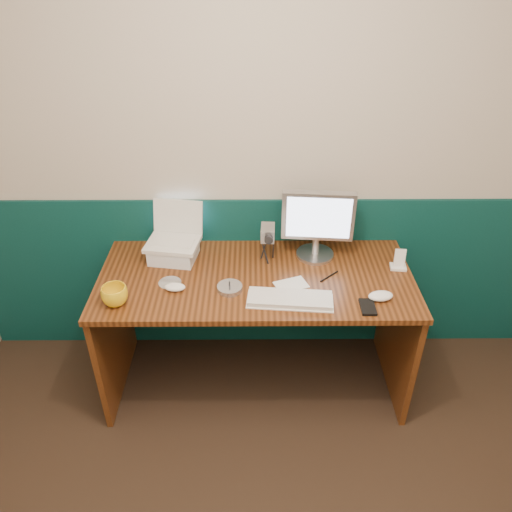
{
  "coord_description": "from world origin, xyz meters",
  "views": [
    {
      "loc": [
        -0.11,
        -0.69,
        2.22
      ],
      "look_at": [
        -0.1,
        1.23,
        0.97
      ],
      "focal_mm": 35.0,
      "sensor_mm": 36.0,
      "label": 1
    }
  ],
  "objects_px": {
    "monitor": "(317,226)",
    "mug": "(115,296)",
    "laptop": "(171,227)",
    "camcorder": "(268,242)",
    "keyboard": "(290,300)",
    "desk": "(256,332)"
  },
  "relations": [
    {
      "from": "laptop",
      "to": "keyboard",
      "type": "distance_m",
      "value": 0.73
    },
    {
      "from": "monitor",
      "to": "camcorder",
      "type": "bearing_deg",
      "value": -165.75
    },
    {
      "from": "camcorder",
      "to": "desk",
      "type": "bearing_deg",
      "value": -109.52
    },
    {
      "from": "laptop",
      "to": "camcorder",
      "type": "distance_m",
      "value": 0.51
    },
    {
      "from": "desk",
      "to": "keyboard",
      "type": "relative_size",
      "value": 4.03
    },
    {
      "from": "laptop",
      "to": "monitor",
      "type": "bearing_deg",
      "value": 10.8
    },
    {
      "from": "monitor",
      "to": "mug",
      "type": "bearing_deg",
      "value": -151.96
    },
    {
      "from": "desk",
      "to": "keyboard",
      "type": "xyz_separation_m",
      "value": [
        0.16,
        -0.21,
        0.39
      ]
    },
    {
      "from": "desk",
      "to": "monitor",
      "type": "bearing_deg",
      "value": 30.88
    },
    {
      "from": "mug",
      "to": "camcorder",
      "type": "bearing_deg",
      "value": 27.19
    },
    {
      "from": "mug",
      "to": "desk",
      "type": "bearing_deg",
      "value": 18.46
    },
    {
      "from": "monitor",
      "to": "camcorder",
      "type": "height_order",
      "value": "monitor"
    },
    {
      "from": "camcorder",
      "to": "monitor",
      "type": "bearing_deg",
      "value": 12.08
    },
    {
      "from": "laptop",
      "to": "mug",
      "type": "bearing_deg",
      "value": -110.69
    },
    {
      "from": "camcorder",
      "to": "mug",
      "type": "bearing_deg",
      "value": -149.74
    },
    {
      "from": "keyboard",
      "to": "camcorder",
      "type": "relative_size",
      "value": 1.82
    },
    {
      "from": "monitor",
      "to": "keyboard",
      "type": "height_order",
      "value": "monitor"
    },
    {
      "from": "laptop",
      "to": "camcorder",
      "type": "bearing_deg",
      "value": 7.0
    },
    {
      "from": "monitor",
      "to": "mug",
      "type": "xyz_separation_m",
      "value": [
        -0.98,
        -0.41,
        -0.14
      ]
    },
    {
      "from": "monitor",
      "to": "mug",
      "type": "relative_size",
      "value": 3.02
    },
    {
      "from": "monitor",
      "to": "keyboard",
      "type": "distance_m",
      "value": 0.46
    },
    {
      "from": "keyboard",
      "to": "mug",
      "type": "bearing_deg",
      "value": -173.97
    }
  ]
}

